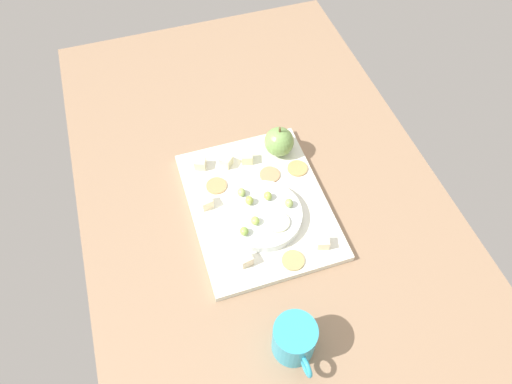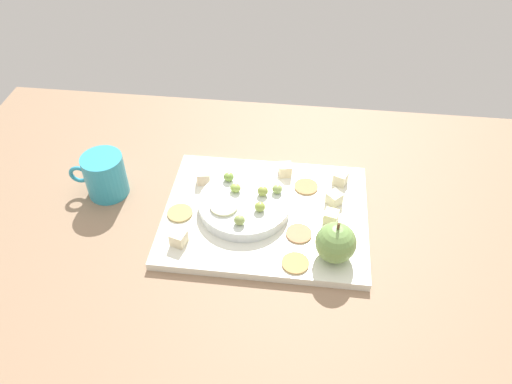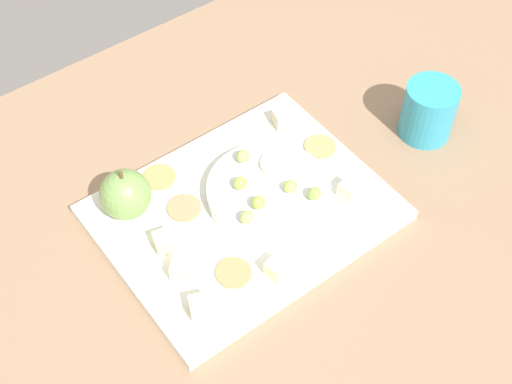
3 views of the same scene
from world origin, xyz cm
name	(u,v)px [view 2 (image 2 of 3)]	position (x,y,z in cm)	size (l,w,h in cm)	color
table	(270,234)	(0.00, 0.00, 2.28)	(138.89, 81.74, 4.56)	#907156
platter	(266,215)	(-1.07, 1.91, 5.37)	(37.84, 29.66, 1.62)	silver
serving_dish	(244,205)	(-5.11, 2.26, 7.27)	(17.17, 17.17, 2.17)	silver
apple_whole	(336,243)	(11.65, -7.39, 9.68)	(7.00, 7.00, 7.00)	#739D50
apple_stem	(338,226)	(11.65, -7.39, 13.78)	(0.50, 0.50, 1.20)	brown
cheese_cube_0	(331,217)	(11.00, 0.72, 7.43)	(2.49, 2.49, 2.49)	beige
cheese_cube_1	(334,199)	(11.57, 5.69, 7.43)	(2.49, 2.49, 2.49)	beige
cheese_cube_2	(340,178)	(12.75, 11.62, 7.43)	(2.49, 2.49, 2.49)	beige
cheese_cube_3	(179,238)	(-15.36, -7.57, 7.43)	(2.49, 2.49, 2.49)	beige
cheese_cube_4	(203,177)	(-14.16, 8.84, 7.43)	(2.49, 2.49, 2.49)	beige
cheese_cube_5	(285,170)	(1.73, 12.99, 7.43)	(2.49, 2.49, 2.49)	beige
cracker_0	(295,263)	(5.21, -9.83, 6.38)	(4.70, 4.70, 0.40)	tan
cracker_1	(306,187)	(6.17, 9.56, 6.38)	(4.70, 4.70, 0.40)	tan
cracker_2	(180,213)	(-16.88, -0.50, 6.38)	(4.70, 4.70, 0.40)	tan
cracker_3	(299,234)	(5.43, -3.03, 6.38)	(4.70, 4.70, 0.40)	tan
grape_0	(263,191)	(-1.88, 4.18, 9.30)	(2.00, 1.80, 1.89)	#9BAC4A
grape_1	(229,177)	(-8.84, 7.48, 9.24)	(2.00, 1.80, 1.78)	#88B04B
grape_2	(235,188)	(-7.08, 4.53, 9.22)	(2.00, 1.80, 1.72)	#A0C355
grape_3	(239,220)	(-5.14, -3.74, 9.30)	(2.00, 1.80, 1.89)	#93AB5B
grape_4	(260,207)	(-1.94, 0.03, 9.29)	(2.00, 1.80, 1.88)	#9DB64B
grape_5	(277,189)	(0.77, 5.17, 9.23)	(2.00, 1.80, 1.75)	#9DB862
apple_slice_0	(224,206)	(-8.53, 0.10, 8.65)	(5.06, 5.06, 0.60)	beige
cup	(105,175)	(-32.87, 5.41, 8.95)	(11.14, 7.93, 8.76)	teal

